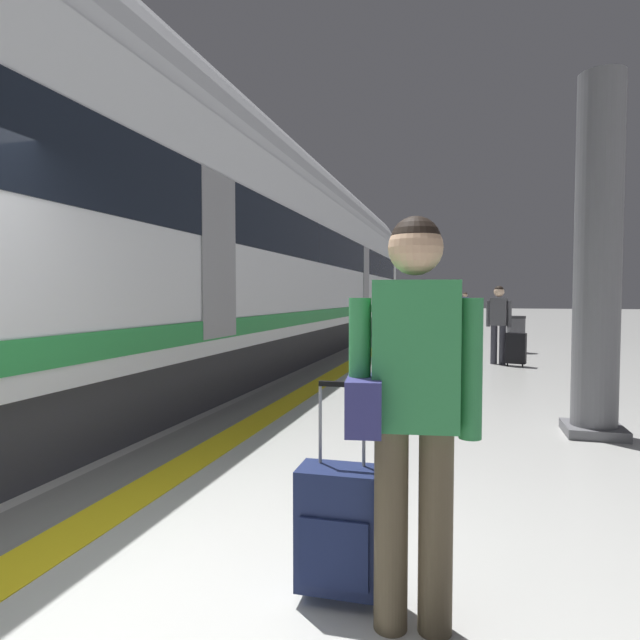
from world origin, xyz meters
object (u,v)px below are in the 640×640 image
passenger_near (449,310)px  duffel_bag_far (473,325)px  platform_pillar (597,265)px  passenger_far (465,307)px  duffel_bag_near (438,336)px  passenger_mid (499,319)px  waste_bin (516,334)px  high_speed_train (252,245)px  rolling_suitcase_foreground (339,528)px  suitcase_mid (516,348)px  traveller_foreground (410,394)px

passenger_near → duffel_bag_far: bearing=82.3°
passenger_near → platform_pillar: 11.44m
passenger_near → platform_pillar: bearing=-81.3°
passenger_far → platform_pillar: 17.79m
duffel_bag_near → passenger_mid: (1.47, -5.41, 0.79)m
platform_pillar → waste_bin: platform_pillar is taller
duffel_bag_near → passenger_far: bearing=83.0°
duffel_bag_near → duffel_bag_far: bearing=79.9°
duffel_bag_near → passenger_far: passenger_far is taller
platform_pillar → waste_bin: size_ratio=3.96×
high_speed_train → rolling_suitcase_foreground: size_ratio=29.14×
duffel_bag_far → passenger_near: bearing=-97.7°
passenger_mid → waste_bin: passenger_mid is taller
suitcase_mid → passenger_near: bearing=103.7°
rolling_suitcase_foreground → passenger_near: bearing=89.6°
duffel_bag_near → waste_bin: (2.04, -2.87, 0.30)m
passenger_near → suitcase_mid: size_ratio=2.39×
rolling_suitcase_foreground → waste_bin: bearing=81.1°
traveller_foreground → platform_pillar: (1.50, 3.64, 0.72)m
passenger_mid → passenger_far: (-0.63, 12.18, -0.03)m
rolling_suitcase_foreground → platform_pillar: (1.83, 3.50, 1.38)m
suitcase_mid → duffel_bag_far: bearing=93.0°
passenger_near → passenger_far: (0.51, 6.45, -0.04)m
passenger_near → duffel_bag_far: 6.22m
rolling_suitcase_foreground → passenger_mid: bearing=82.2°
platform_pillar → waste_bin: 8.19m
passenger_near → duffel_bag_near: (-0.33, -0.33, -0.79)m
duffel_bag_near → platform_pillar: size_ratio=0.12×
duffel_bag_far → traveller_foreground: bearing=-91.6°
rolling_suitcase_foreground → duffel_bag_far: bearing=87.4°
high_speed_train → passenger_near: bearing=59.5°
high_speed_train → passenger_mid: 5.38m
high_speed_train → duffel_bag_near: bearing=60.5°
rolling_suitcase_foreground → duffel_bag_far: (0.93, 20.90, -0.19)m
rolling_suitcase_foreground → platform_pillar: size_ratio=0.28×
suitcase_mid → waste_bin: bearing=84.8°
waste_bin → rolling_suitcase_foreground: bearing=-98.9°
rolling_suitcase_foreground → passenger_mid: (1.25, 9.06, 0.60)m
duffel_bag_near → suitcase_mid: size_ratio=0.66×
traveller_foreground → duffel_bag_far: traveller_foreground is taller
suitcase_mid → platform_pillar: (0.27, -5.30, 1.36)m
duffel_bag_far → platform_pillar: platform_pillar is taller
passenger_near → passenger_mid: size_ratio=0.99×
passenger_far → duffel_bag_far: (0.32, -0.34, -0.76)m
high_speed_train → rolling_suitcase_foreground: bearing=-64.9°
high_speed_train → waste_bin: high_speed_train is taller
suitcase_mid → platform_pillar: 5.48m
suitcase_mid → passenger_far: size_ratio=0.43×
duffel_bag_far → platform_pillar: bearing=-87.0°
high_speed_train → rolling_suitcase_foreground: 9.23m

